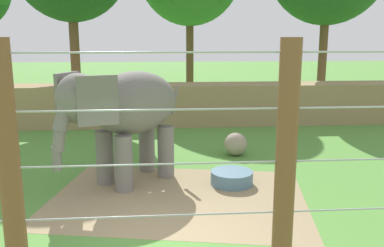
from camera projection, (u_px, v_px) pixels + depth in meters
ground_plane at (156, 244)px, 7.64m from camera, size 120.00×120.00×0.00m
dirt_patch at (178, 197)px, 9.87m from camera, size 6.69×5.37×0.01m
embankment_wall at (157, 105)px, 18.05m from camera, size 36.00×1.80×1.77m
elephant at (125, 109)px, 10.46m from camera, size 3.40×3.29×2.98m
enrichment_ball at (236, 144)px, 13.32m from camera, size 0.75×0.75×0.75m
cable_fence at (151, 213)px, 4.46m from camera, size 9.83×0.23×3.76m
water_tub at (232, 177)px, 10.71m from camera, size 1.10×1.10×0.35m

